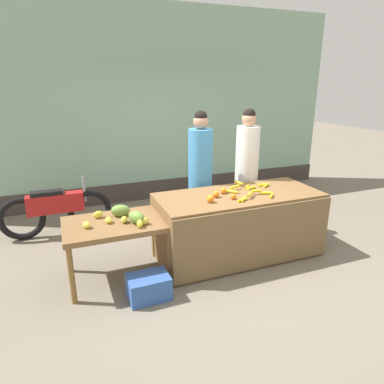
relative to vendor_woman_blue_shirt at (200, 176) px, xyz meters
The scene contains 12 objects.
ground_plane 1.17m from the vendor_woman_blue_shirt, 94.82° to the right, with size 24.00×24.00×0.00m, color #756B5B.
market_wall_back 2.20m from the vendor_woman_blue_shirt, 91.65° to the left, with size 7.29×0.23×3.54m.
fruit_stall_counter 0.91m from the vendor_woman_blue_shirt, 70.64° to the right, with size 2.12×0.92×0.85m.
side_table_wooden 1.54m from the vendor_woman_blue_shirt, 152.40° to the right, with size 1.16×0.77×0.71m.
banana_bunch_pile 0.81m from the vendor_woman_blue_shirt, 59.52° to the right, with size 0.74×0.70×0.07m.
orange_pile 0.76m from the vendor_woman_blue_shirt, 95.45° to the right, with size 0.39×0.33×0.09m.
mango_papaya_pile 1.41m from the vendor_woman_blue_shirt, 150.12° to the right, with size 0.72×0.56×0.14m.
vendor_woman_blue_shirt is the anchor object (origin of this frame).
vendor_woman_white_shirt 0.73m from the vendor_woman_blue_shirt, ahead, with size 0.34×0.34×1.86m.
parked_motorcycle 2.21m from the vendor_woman_blue_shirt, 157.23° to the left, with size 1.60×0.18×0.88m.
produce_crate 1.84m from the vendor_woman_blue_shirt, 132.09° to the right, with size 0.44×0.32×0.26m, color #3359A5.
produce_sack 0.81m from the vendor_woman_blue_shirt, behind, with size 0.36×0.30×0.60m, color maroon.
Camera 1 is at (-1.78, -3.67, 2.24)m, focal length 32.26 mm.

